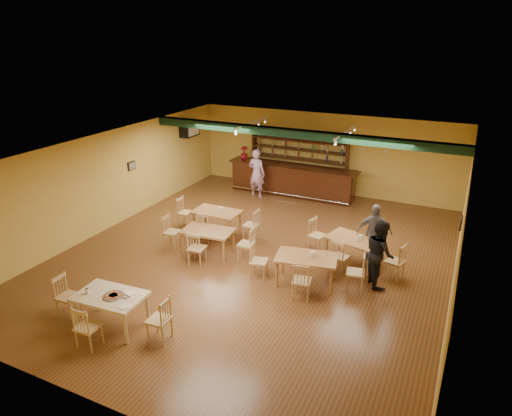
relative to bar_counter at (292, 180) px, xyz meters
The scene contains 23 objects.
floor 5.27m from the bar_counter, 79.47° to the right, with size 12.00×12.00×0.00m, color brown.
ceiling_beam 3.43m from the bar_counter, 67.84° to the right, with size 10.00×0.30×0.25m, color black.
track_rail_left 3.07m from the bar_counter, 115.71° to the right, with size 0.05×2.50×0.05m, color silver.
track_rail_right 3.78m from the bar_counter, 36.59° to the right, with size 0.05×2.50×0.05m, color silver.
ac_unit 4.34m from the bar_counter, 166.11° to the right, with size 0.34×0.70×0.48m, color silver.
picture_left 5.88m from the bar_counter, 134.04° to the right, with size 0.04×0.34×0.28m, color black.
picture_right 7.62m from the bar_counter, 38.11° to the right, with size 0.04×0.34×0.28m, color black.
bar_counter is the anchor object (origin of this frame).
back_bar_hutch 0.85m from the bar_counter, 90.00° to the left, with size 3.81×0.40×2.28m, color #351A0A.
poinsettia 2.17m from the bar_counter, behind, with size 0.29×0.29×0.51m, color maroon.
dining_table_a 4.34m from the bar_counter, 100.46° to the right, with size 1.41×0.84×0.70m, color #9C6B37.
dining_table_b 5.64m from the bar_counter, 51.82° to the right, with size 1.42×0.85×0.71m, color #9C6B37.
dining_table_c 5.58m from the bar_counter, 93.26° to the right, with size 1.39×0.83×0.69m, color #9C6B37.
dining_table_d 6.54m from the bar_counter, 65.68° to the right, with size 1.46×0.88×0.73m, color #9C6B37.
near_table 9.38m from the bar_counter, 92.18° to the right, with size 1.41×0.91×0.75m, color tan.
pizza_tray 9.37m from the bar_counter, 91.57° to the right, with size 0.40×0.40×0.01m, color silver.
parmesan_shaker 9.56m from the bar_counter, 94.87° to the right, with size 0.07×0.07×0.11m, color #EAE5C6.
napkin_stack 9.17m from the bar_counter, 90.03° to the right, with size 0.20×0.15×0.03m, color white.
pizza_server 9.32m from the bar_counter, 90.65° to the right, with size 0.32×0.09×0.00m, color silver.
side_plate 9.57m from the bar_counter, 88.83° to the right, with size 0.22×0.22×0.01m, color white.
patron_bar 1.40m from the bar_counter, 142.74° to the right, with size 0.66×0.43×1.81m, color #A454B6.
patron_right_a 6.76m from the bar_counter, 50.68° to the right, with size 0.81×0.63×1.67m, color black.
patron_right_b 5.56m from the bar_counter, 45.49° to the right, with size 0.92×0.38×1.58m, color slate.
Camera 1 is at (4.89, -10.24, 5.83)m, focal length 32.19 mm.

